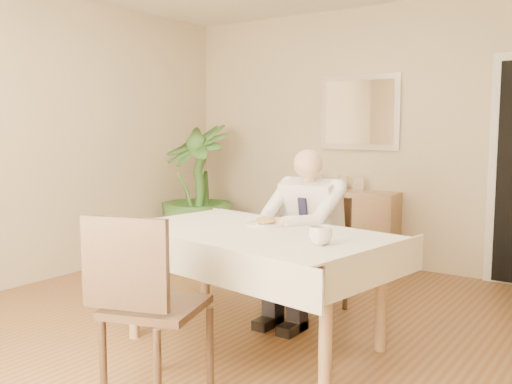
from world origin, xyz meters
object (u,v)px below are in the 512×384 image
Objects in this scene: chair_near at (144,296)px; sideboard at (351,228)px; dining_table at (254,243)px; seated_man at (301,226)px; coffee_mug at (320,236)px; chair_far at (319,247)px; potted_palm at (197,190)px.

chair_near is 1.03× the size of sideboard.
seated_man reaches higher than dining_table.
coffee_mug is 2.69m from sideboard.
chair_far is 1.21m from coffee_mug.
dining_table is 1.91× the size of chair_near.
chair_far is 6.67× the size of coffee_mug.
coffee_mug is 3.21m from potted_palm.
chair_far is 2.21m from potted_palm.
potted_palm reaches higher than chair_near.
sideboard is (-0.42, 1.73, -0.31)m from seated_man.
seated_man is 1.80m from sideboard.
chair_far is 0.61× the size of potted_palm.
potted_palm reaches higher than coffee_mug.
seated_man is 0.94m from coffee_mug.
seated_man is at bearing 70.93° from chair_near.
dining_table is at bearing -90.00° from seated_man.
potted_palm is at bearing 143.23° from coffee_mug.
seated_man is (0.00, -0.28, 0.20)m from chair_far.
potted_palm is at bearing 147.31° from dining_table.
chair_near is 1.01m from coffee_mug.
dining_table is 1.50× the size of seated_man.
potted_palm is at bearing 156.08° from chair_far.
chair_near is 0.78× the size of seated_man.
seated_man is (-0.00, 0.59, 0.02)m from dining_table.
potted_palm is (-2.01, 0.89, 0.23)m from chair_far.
dining_table is at bearing 165.02° from coffee_mug.
dining_table is 0.59m from seated_man.
chair_far is 1.82m from chair_near.
sideboard is 1.71m from potted_palm.
chair_far is 0.92× the size of sideboard.
seated_man is 2.33m from potted_palm.
potted_palm is (-1.99, 2.71, 0.16)m from chair_near.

